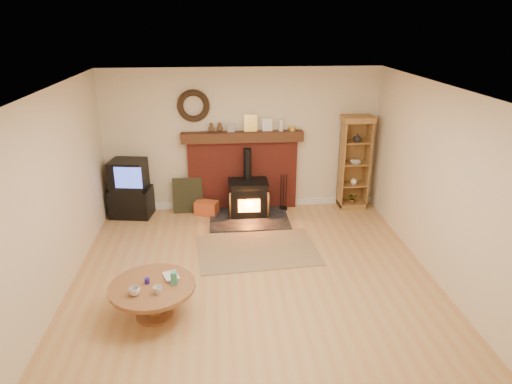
{
  "coord_description": "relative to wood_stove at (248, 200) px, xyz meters",
  "views": [
    {
      "loc": [
        -0.43,
        -5.35,
        3.41
      ],
      "look_at": [
        0.11,
        1.0,
        0.95
      ],
      "focal_mm": 32.0,
      "sensor_mm": 36.0,
      "label": 1
    }
  ],
  "objects": [
    {
      "name": "wood_stove",
      "position": [
        0.0,
        0.0,
        0.0
      ],
      "size": [
        1.4,
        1.0,
        1.22
      ],
      "color": "black",
      "rests_on": "ground"
    },
    {
      "name": "chimney_breast",
      "position": [
        -0.07,
        0.4,
        0.48
      ],
      "size": [
        2.2,
        0.22,
        1.78
      ],
      "color": "maroon",
      "rests_on": "ground"
    },
    {
      "name": "curio_cabinet",
      "position": [
        1.99,
        0.28,
        0.56
      ],
      "size": [
        0.56,
        0.41,
        1.75
      ],
      "color": "brown",
      "rests_on": "ground"
    },
    {
      "name": "coffee_table",
      "position": [
        -1.34,
        -2.89,
        0.04
      ],
      "size": [
        1.02,
        1.02,
        0.59
      ],
      "color": "brown",
      "rests_on": "ground"
    },
    {
      "name": "ground",
      "position": [
        -0.08,
        -2.27,
        -0.32
      ],
      "size": [
        5.5,
        5.5,
        0.0
      ],
      "primitive_type": "plane",
      "color": "tan",
      "rests_on": "ground"
    },
    {
      "name": "firelog_box",
      "position": [
        -0.76,
        0.13,
        -0.19
      ],
      "size": [
        0.47,
        0.38,
        0.25
      ],
      "primitive_type": "cube",
      "rotation": [
        0.0,
        0.0,
        -0.38
      ],
      "color": "#C88F15",
      "rests_on": "ground"
    },
    {
      "name": "leaning_painting",
      "position": [
        -1.1,
        0.28,
        0.01
      ],
      "size": [
        0.54,
        0.15,
        0.65
      ],
      "primitive_type": "cube",
      "rotation": [
        -0.17,
        0.0,
        0.0
      ],
      "color": "black",
      "rests_on": "ground"
    },
    {
      "name": "room_shell",
      "position": [
        -0.09,
        -2.17,
        1.4
      ],
      "size": [
        5.02,
        5.52,
        2.61
      ],
      "color": "#C6B598",
      "rests_on": "ground"
    },
    {
      "name": "tv_unit",
      "position": [
        -2.12,
        0.2,
        0.19
      ],
      "size": [
        0.79,
        0.6,
        1.05
      ],
      "color": "black",
      "rests_on": "ground"
    },
    {
      "name": "fire_tools",
      "position": [
        0.67,
        0.23,
        -0.18
      ],
      "size": [
        0.16,
        0.16,
        0.7
      ],
      "color": "black",
      "rests_on": "ground"
    },
    {
      "name": "area_rug",
      "position": [
        0.05,
        -1.33,
        -0.31
      ],
      "size": [
        1.92,
        1.4,
        0.01
      ],
      "primitive_type": "cube",
      "rotation": [
        0.0,
        0.0,
        0.08
      ],
      "color": "brown",
      "rests_on": "ground"
    }
  ]
}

